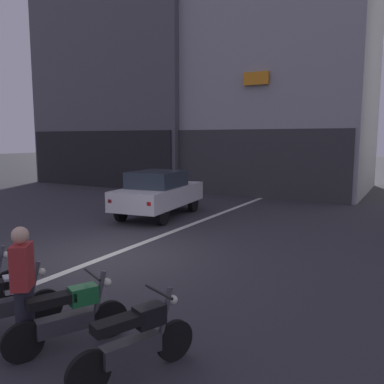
{
  "coord_description": "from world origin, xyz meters",
  "views": [
    {
      "loc": [
        6.25,
        -6.91,
        2.77
      ],
      "look_at": [
        1.23,
        2.0,
        1.4
      ],
      "focal_mm": 37.32,
      "sensor_mm": 36.0,
      "label": 1
    }
  ],
  "objects_px": {
    "car_white_crossing_near": "(159,192)",
    "motorcycle_green_row_right_mid": "(70,316)",
    "motorcycle_silver_row_centre": "(4,302)",
    "motorcycle_black_row_rightmost": "(136,340)",
    "person_by_motorcycles": "(23,289)"
  },
  "relations": [
    {
      "from": "car_white_crossing_near",
      "to": "person_by_motorcycles",
      "type": "height_order",
      "value": "person_by_motorcycles"
    },
    {
      "from": "car_white_crossing_near",
      "to": "motorcycle_silver_row_centre",
      "type": "xyz_separation_m",
      "value": [
        2.93,
        -8.26,
        -0.43
      ]
    },
    {
      "from": "car_white_crossing_near",
      "to": "motorcycle_black_row_rightmost",
      "type": "xyz_separation_m",
      "value": [
        5.23,
        -8.19,
        -0.43
      ]
    },
    {
      "from": "motorcycle_green_row_right_mid",
      "to": "person_by_motorcycles",
      "type": "height_order",
      "value": "person_by_motorcycles"
    },
    {
      "from": "car_white_crossing_near",
      "to": "motorcycle_green_row_right_mid",
      "type": "distance_m",
      "value": 9.09
    },
    {
      "from": "motorcycle_black_row_rightmost",
      "to": "person_by_motorcycles",
      "type": "height_order",
      "value": "person_by_motorcycles"
    },
    {
      "from": "motorcycle_green_row_right_mid",
      "to": "person_by_motorcycles",
      "type": "xyz_separation_m",
      "value": [
        -0.46,
        -0.33,
        0.4
      ]
    },
    {
      "from": "car_white_crossing_near",
      "to": "motorcycle_silver_row_centre",
      "type": "distance_m",
      "value": 8.77
    },
    {
      "from": "motorcycle_green_row_right_mid",
      "to": "person_by_motorcycles",
      "type": "distance_m",
      "value": 0.69
    },
    {
      "from": "car_white_crossing_near",
      "to": "motorcycle_black_row_rightmost",
      "type": "height_order",
      "value": "car_white_crossing_near"
    },
    {
      "from": "motorcycle_silver_row_centre",
      "to": "person_by_motorcycles",
      "type": "relative_size",
      "value": 0.91
    },
    {
      "from": "motorcycle_silver_row_centre",
      "to": "motorcycle_black_row_rightmost",
      "type": "relative_size",
      "value": 0.96
    },
    {
      "from": "motorcycle_silver_row_centre",
      "to": "motorcycle_black_row_rightmost",
      "type": "xyz_separation_m",
      "value": [
        2.3,
        0.06,
        0.0
      ]
    },
    {
      "from": "motorcycle_green_row_right_mid",
      "to": "motorcycle_black_row_rightmost",
      "type": "height_order",
      "value": "same"
    },
    {
      "from": "car_white_crossing_near",
      "to": "person_by_motorcycles",
      "type": "xyz_separation_m",
      "value": [
        3.62,
        -8.45,
        -0.03
      ]
    }
  ]
}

